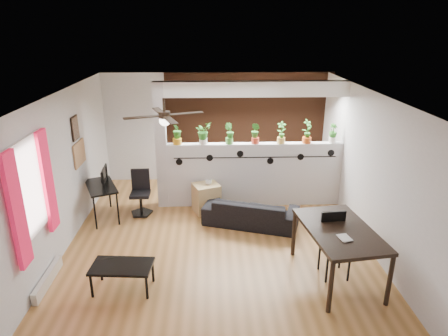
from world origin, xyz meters
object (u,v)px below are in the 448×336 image
cube_shelf (206,198)px  potted_plant_4 (281,132)px  potted_plant_3 (255,133)px  cup (209,182)px  dining_table (339,234)px  potted_plant_2 (229,133)px  computer_desk (101,188)px  coffee_table (122,268)px  folding_chair (334,238)px  sofa (251,212)px  potted_plant_0 (177,132)px  ceiling_fan (164,117)px  potted_plant_5 (307,131)px  potted_plant_1 (203,133)px  office_chair (141,195)px  potted_plant_6 (333,133)px

cube_shelf → potted_plant_4: bearing=-9.3°
potted_plant_3 → cube_shelf: (-1.01, -0.34, -1.28)m
cup → dining_table: (1.92, -2.33, 0.09)m
potted_plant_2 → cube_shelf: potted_plant_2 is taller
computer_desk → coffee_table: size_ratio=1.20×
potted_plant_3 → folding_chair: (0.94, -2.52, -0.99)m
potted_plant_4 → sofa: (-0.68, -0.91, -1.34)m
potted_plant_0 → potted_plant_2: bearing=0.0°
ceiling_fan → coffee_table: 2.30m
potted_plant_0 → cube_shelf: potted_plant_0 is taller
potted_plant_5 → ceiling_fan: bearing=-145.8°
computer_desk → folding_chair: size_ratio=1.08×
potted_plant_2 → coffee_table: (-1.67, -2.85, -1.21)m
ceiling_fan → potted_plant_4: size_ratio=2.68×
potted_plant_1 → ceiling_fan: bearing=-106.9°
potted_plant_5 → sofa: 2.03m
potted_plant_4 → dining_table: 2.83m
office_chair → dining_table: size_ratio=0.55×
potted_plant_5 → dining_table: bearing=-91.8°
potted_plant_3 → office_chair: potted_plant_3 is taller
potted_plant_1 → potted_plant_5: 2.11m
potted_plant_5 → potted_plant_6: (0.53, 0.00, -0.05)m
dining_table → potted_plant_4: bearing=99.4°
coffee_table → dining_table: bearing=3.3°
ceiling_fan → potted_plant_2: size_ratio=2.82×
ceiling_fan → potted_plant_4: ceiling_fan is taller
potted_plant_1 → potted_plant_5: bearing=0.0°
potted_plant_2 → potted_plant_0: bearing=-180.0°
potted_plant_1 → coffee_table: 3.31m
ceiling_fan → potted_plant_0: (0.02, 1.80, -0.71)m
potted_plant_2 → potted_plant_4: bearing=-0.0°
potted_plant_3 → computer_desk: (-3.05, -0.54, -0.95)m
sofa → potted_plant_5: bearing=-125.2°
ceiling_fan → potted_plant_0: ceiling_fan is taller
dining_table → sofa: bearing=122.4°
potted_plant_0 → dining_table: 3.79m
potted_plant_2 → potted_plant_3: size_ratio=0.98×
potted_plant_4 → potted_plant_3: bearing=180.0°
sofa → cup: bearing=-17.7°
potted_plant_4 → potted_plant_6: potted_plant_4 is taller
dining_table → cube_shelf: bearing=130.3°
potted_plant_4 → potted_plant_6: 1.05m
potted_plant_0 → office_chair: 1.47m
office_chair → potted_plant_1: bearing=16.9°
potted_plant_3 → potted_plant_5: potted_plant_5 is taller
potted_plant_1 → potted_plant_4: size_ratio=1.00×
potted_plant_0 → potted_plant_6: 3.16m
dining_table → coffee_table: size_ratio=1.82×
cube_shelf → coffee_table: bearing=-137.1°
potted_plant_5 → cube_shelf: potted_plant_5 is taller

